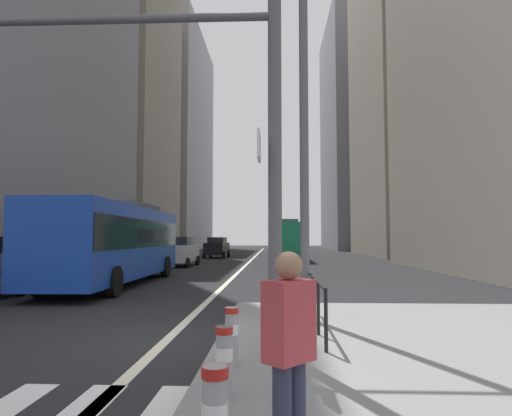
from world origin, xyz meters
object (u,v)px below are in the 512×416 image
object	(u,v)px
street_lamp_post	(304,88)
bollard_right	(232,333)
city_bus_blue_oncoming	(116,239)
bollard_left	(224,358)
city_bus_red_receding	(286,238)
traffic_signal_gantry	(135,101)
car_oncoming_mid	(217,247)
car_oncoming_far	(179,251)
pedestrian_waiting	(289,347)
car_receding_near	(283,244)
car_receding_far	(283,244)

from	to	relation	value
street_lamp_post	bollard_right	distance (m)	6.08
city_bus_blue_oncoming	bollard_left	xyz separation A→B (m)	(5.86, -12.83, -1.25)
city_bus_red_receding	traffic_signal_gantry	bearing A→B (deg)	-95.77
city_bus_red_receding	bollard_left	size ratio (longest dim) A/B	14.90
car_oncoming_mid	car_oncoming_far	size ratio (longest dim) A/B	0.99
pedestrian_waiting	street_lamp_post	bearing A→B (deg)	85.06
city_bus_red_receding	pedestrian_waiting	distance (m)	35.88
car_receding_near	traffic_signal_gantry	size ratio (longest dim) A/B	0.62
city_bus_blue_oncoming	pedestrian_waiting	world-z (taller)	city_bus_blue_oncoming
bollard_right	pedestrian_waiting	bearing A→B (deg)	-75.43
city_bus_red_receding	car_oncoming_far	world-z (taller)	city_bus_red_receding
city_bus_blue_oncoming	bollard_left	distance (m)	14.16
car_receding_far	traffic_signal_gantry	size ratio (longest dim) A/B	0.65
city_bus_red_receding	car_receding_far	size ratio (longest dim) A/B	2.64
car_oncoming_mid	car_receding_near	world-z (taller)	same
car_receding_far	bollard_right	xyz separation A→B (m)	(-1.78, -61.74, -0.40)
city_bus_blue_oncoming	bollard_left	size ratio (longest dim) A/B	14.46
bollard_left	city_bus_blue_oncoming	bearing A→B (deg)	114.55
car_receding_far	traffic_signal_gantry	distance (m)	61.06
city_bus_red_receding	car_receding_far	world-z (taller)	city_bus_red_receding
car_receding_far	pedestrian_waiting	world-z (taller)	car_receding_far
car_receding_far	bollard_right	bearing A→B (deg)	-91.65
car_oncoming_mid	street_lamp_post	xyz separation A→B (m)	(6.16, -32.19, 4.29)
bollard_left	bollard_right	world-z (taller)	bollard_right
car_receding_far	pedestrian_waiting	xyz separation A→B (m)	(-1.07, -64.48, 0.07)
street_lamp_post	pedestrian_waiting	distance (m)	7.68
car_oncoming_far	street_lamp_post	distance (m)	21.30
city_bus_blue_oncoming	traffic_signal_gantry	world-z (taller)	traffic_signal_gantry
car_oncoming_mid	pedestrian_waiting	distance (m)	38.99
city_bus_red_receding	traffic_signal_gantry	xyz separation A→B (m)	(-3.26, -32.26, 2.31)
city_bus_red_receding	car_oncoming_far	size ratio (longest dim) A/B	2.58
car_oncoming_far	traffic_signal_gantry	distance (m)	23.02
city_bus_red_receding	bollard_right	distance (m)	33.19
car_receding_near	traffic_signal_gantry	bearing A→B (deg)	-93.34
car_receding_near	street_lamp_post	xyz separation A→B (m)	(-0.48, -55.93, 4.29)
bollard_right	pedestrian_waiting	distance (m)	2.86
car_oncoming_mid	car_receding_far	size ratio (longest dim) A/B	1.01
city_bus_blue_oncoming	car_oncoming_far	bearing A→B (deg)	89.80
car_receding_near	bollard_left	xyz separation A→B (m)	(-1.70, -60.87, -0.40)
pedestrian_waiting	car_oncoming_mid	bearing A→B (deg)	98.26
street_lamp_post	bollard_left	distance (m)	6.92
car_oncoming_far	bollard_right	world-z (taller)	car_oncoming_far
city_bus_red_receding	car_receding_near	xyz separation A→B (m)	(0.17, 26.46, -0.85)
bollard_right	car_oncoming_mid	bearing A→B (deg)	97.77
city_bus_blue_oncoming	bollard_right	size ratio (longest dim) A/B	14.30
city_bus_red_receding	car_oncoming_mid	world-z (taller)	city_bus_red_receding
bollard_left	bollard_right	bearing A→B (deg)	91.96
car_receding_near	pedestrian_waiting	distance (m)	62.33
bollard_right	car_receding_far	bearing A→B (deg)	88.35
car_oncoming_mid	traffic_signal_gantry	bearing A→B (deg)	-84.77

